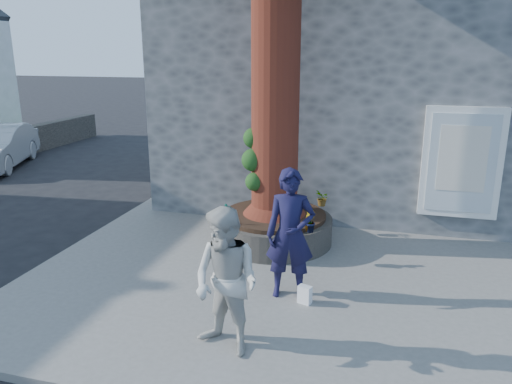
# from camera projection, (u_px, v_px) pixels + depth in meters

# --- Properties ---
(ground) EXTENTS (120.00, 120.00, 0.00)m
(ground) POSITION_uv_depth(u_px,v_px,m) (200.00, 285.00, 8.43)
(ground) COLOR black
(ground) RESTS_ON ground
(pavement) EXTENTS (9.00, 8.00, 0.12)m
(pavement) POSITION_uv_depth(u_px,v_px,m) (299.00, 268.00, 8.96)
(pavement) COLOR slate
(pavement) RESTS_ON ground
(yellow_line) EXTENTS (0.10, 30.00, 0.01)m
(yellow_line) POSITION_uv_depth(u_px,v_px,m) (78.00, 246.00, 10.13)
(yellow_line) COLOR yellow
(yellow_line) RESTS_ON ground
(stone_shop) EXTENTS (10.30, 8.30, 6.30)m
(stone_shop) POSITION_uv_depth(u_px,v_px,m) (380.00, 76.00, 13.60)
(stone_shop) COLOR #484B4D
(stone_shop) RESTS_ON ground
(planter) EXTENTS (2.30, 2.30, 0.60)m
(planter) POSITION_uv_depth(u_px,v_px,m) (274.00, 228.00, 9.97)
(planter) COLOR black
(planter) RESTS_ON pavement
(man) EXTENTS (0.81, 0.60, 2.03)m
(man) POSITION_uv_depth(u_px,v_px,m) (290.00, 234.00, 7.59)
(man) COLOR #141234
(man) RESTS_ON pavement
(woman) EXTENTS (1.12, 1.00, 1.90)m
(woman) POSITION_uv_depth(u_px,v_px,m) (226.00, 282.00, 6.17)
(woman) COLOR beige
(woman) RESTS_ON pavement
(shopping_bag) EXTENTS (0.23, 0.18, 0.28)m
(shopping_bag) POSITION_uv_depth(u_px,v_px,m) (305.00, 295.00, 7.57)
(shopping_bag) COLOR white
(shopping_bag) RESTS_ON pavement
(plant_a) EXTENTS (0.24, 0.22, 0.38)m
(plant_a) POSITION_uv_depth(u_px,v_px,m) (226.00, 214.00, 9.22)
(plant_a) COLOR gray
(plant_a) RESTS_ON planter
(plant_b) EXTENTS (0.29, 0.29, 0.39)m
(plant_b) POSITION_uv_depth(u_px,v_px,m) (310.00, 221.00, 8.83)
(plant_b) COLOR gray
(plant_b) RESTS_ON planter
(plant_c) EXTENTS (0.25, 0.25, 0.32)m
(plant_c) POSITION_uv_depth(u_px,v_px,m) (310.00, 223.00, 8.83)
(plant_c) COLOR gray
(plant_c) RESTS_ON planter
(plant_d) EXTENTS (0.36, 0.38, 0.34)m
(plant_d) POSITION_uv_depth(u_px,v_px,m) (322.00, 198.00, 10.29)
(plant_d) COLOR gray
(plant_d) RESTS_ON planter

